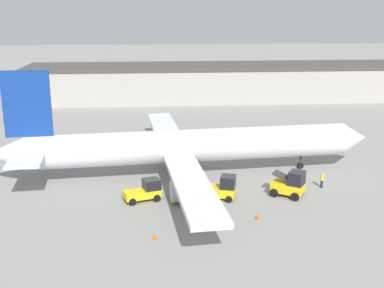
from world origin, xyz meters
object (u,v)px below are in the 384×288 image
(pushback_tug, at_px, (222,188))
(safety_cone_far, at_px, (155,236))
(airplane, at_px, (182,147))
(belt_loader_truck, at_px, (290,184))
(safety_cone_near, at_px, (258,216))
(baggage_tug, at_px, (145,191))
(ground_crew_worker, at_px, (322,179))

(pushback_tug, relative_size, safety_cone_far, 6.19)
(airplane, xyz_separation_m, belt_loader_truck, (9.98, -6.95, -2.02))
(pushback_tug, bearing_deg, safety_cone_near, -47.00)
(airplane, xyz_separation_m, baggage_tug, (-3.93, -6.75, -2.31))
(airplane, distance_m, baggage_tug, 8.15)
(ground_crew_worker, bearing_deg, safety_cone_far, 87.15)
(baggage_tug, bearing_deg, ground_crew_worker, -12.70)
(airplane, relative_size, ground_crew_worker, 25.29)
(belt_loader_truck, relative_size, safety_cone_far, 6.46)
(ground_crew_worker, relative_size, baggage_tug, 0.44)
(belt_loader_truck, relative_size, safety_cone_near, 6.46)
(airplane, bearing_deg, ground_crew_worker, -24.59)
(airplane, xyz_separation_m, safety_cone_near, (5.77, -11.92, -2.96))
(safety_cone_near, bearing_deg, safety_cone_far, -160.62)
(pushback_tug, relative_size, safety_cone_near, 6.19)
(baggage_tug, distance_m, safety_cone_near, 11.01)
(baggage_tug, bearing_deg, belt_loader_truck, -19.45)
(ground_crew_worker, bearing_deg, airplane, 36.71)
(belt_loader_truck, relative_size, pushback_tug, 1.04)
(airplane, height_order, belt_loader_truck, airplane)
(airplane, bearing_deg, safety_cone_near, -69.25)
(airplane, xyz_separation_m, ground_crew_worker, (13.84, -4.90, -2.36))
(airplane, height_order, baggage_tug, airplane)
(baggage_tug, height_order, safety_cone_far, baggage_tug)
(ground_crew_worker, xyz_separation_m, safety_cone_near, (-8.07, -7.02, -0.60))
(safety_cone_near, bearing_deg, airplane, 115.83)
(baggage_tug, height_order, safety_cone_near, baggage_tug)
(baggage_tug, height_order, belt_loader_truck, belt_loader_truck)
(safety_cone_far, bearing_deg, belt_loader_truck, 31.79)
(ground_crew_worker, bearing_deg, baggage_tug, 62.17)
(ground_crew_worker, xyz_separation_m, belt_loader_truck, (-3.86, -2.04, 0.34))
(belt_loader_truck, distance_m, pushback_tug, 6.62)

